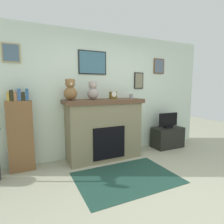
# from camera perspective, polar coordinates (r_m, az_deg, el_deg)

# --- Properties ---
(ground_plane) EXTENTS (12.00, 12.00, 0.00)m
(ground_plane) POSITION_cam_1_polar(r_m,az_deg,el_deg) (2.80, 15.86, -24.21)
(ground_plane) COLOR #A9A98E
(back_wall) EXTENTS (5.20, 0.15, 2.60)m
(back_wall) POSITION_cam_1_polar(r_m,az_deg,el_deg) (4.10, -2.29, 5.38)
(back_wall) COLOR silver
(back_wall) RESTS_ON ground_plane
(fireplace) EXTENTS (1.59, 0.61, 1.23)m
(fireplace) POSITION_cam_1_polar(r_m,az_deg,el_deg) (3.81, -2.60, -5.21)
(fireplace) COLOR #7E7557
(fireplace) RESTS_ON ground_plane
(bookshelf) EXTENTS (0.41, 0.16, 1.44)m
(bookshelf) POSITION_cam_1_polar(r_m,az_deg,el_deg) (3.59, -26.33, -5.89)
(bookshelf) COLOR brown
(bookshelf) RESTS_ON ground_plane
(tv_stand) EXTENTS (0.74, 0.40, 0.49)m
(tv_stand) POSITION_cam_1_polar(r_m,az_deg,el_deg) (4.78, 16.72, -7.47)
(tv_stand) COLOR black
(tv_stand) RESTS_ON ground_plane
(television) EXTENTS (0.55, 0.14, 0.36)m
(television) POSITION_cam_1_polar(r_m,az_deg,el_deg) (4.69, 16.92, -2.56)
(television) COLOR black
(television) RESTS_ON tv_stand
(area_rug) EXTENTS (1.62, 1.14, 0.01)m
(area_rug) POSITION_cam_1_polar(r_m,az_deg,el_deg) (3.21, 4.51, -19.46)
(area_rug) COLOR #1F4137
(area_rug) RESTS_ON ground_plane
(candle_jar) EXTENTS (0.08, 0.08, 0.09)m
(candle_jar) POSITION_cam_1_polar(r_m,az_deg,el_deg) (3.99, 5.92, 4.86)
(candle_jar) COLOR gray
(candle_jar) RESTS_ON fireplace
(mantel_clock) EXTENTS (0.14, 0.10, 0.15)m
(mantel_clock) POSITION_cam_1_polar(r_m,az_deg,el_deg) (3.79, 0.35, 5.17)
(mantel_clock) COLOR brown
(mantel_clock) RESTS_ON fireplace
(teddy_bear_grey) EXTENTS (0.24, 0.24, 0.39)m
(teddy_bear_grey) POSITION_cam_1_polar(r_m,az_deg,el_deg) (3.49, -12.70, 6.46)
(teddy_bear_grey) COLOR brown
(teddy_bear_grey) RESTS_ON fireplace
(teddy_bear_brown) EXTENTS (0.22, 0.22, 0.36)m
(teddy_bear_brown) POSITION_cam_1_polar(r_m,az_deg,el_deg) (3.62, -5.92, 6.38)
(teddy_bear_brown) COLOR #A2948E
(teddy_bear_brown) RESTS_ON fireplace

